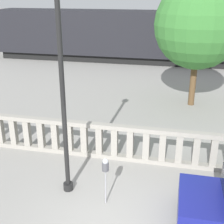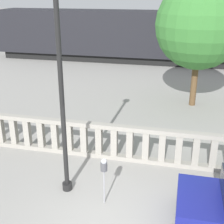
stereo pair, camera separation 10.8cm
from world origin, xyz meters
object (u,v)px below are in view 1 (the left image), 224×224
(lamppost, at_px, (62,80))
(parking_meter, at_px, (105,168))
(tree_left, at_px, (199,25))
(train_near, at_px, (195,37))

(lamppost, height_order, parking_meter, lamppost)
(lamppost, xyz_separation_m, parking_meter, (1.14, -0.34, -2.08))
(lamppost, height_order, tree_left, tree_left)
(tree_left, bearing_deg, lamppost, -113.50)
(tree_left, bearing_deg, train_near, 88.80)
(train_near, xyz_separation_m, tree_left, (-0.19, -8.91, 1.76))
(parking_meter, relative_size, train_near, 0.04)
(lamppost, distance_m, parking_meter, 2.40)
(lamppost, distance_m, tree_left, 8.47)
(parking_meter, height_order, train_near, train_near)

